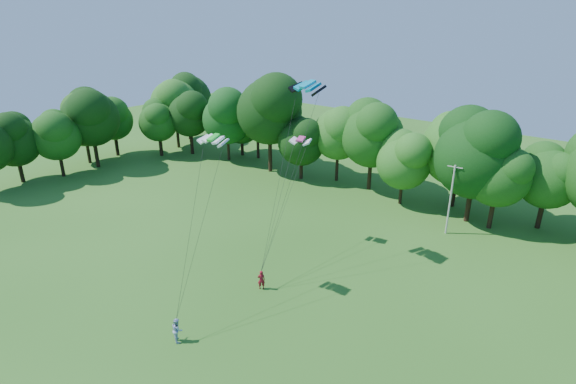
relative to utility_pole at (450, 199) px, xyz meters
The scene contains 9 objects.
utility_pole is the anchor object (origin of this frame).
kite_flyer_left 21.20m from the utility_pole, 112.28° to the right, with size 0.62×0.40×1.69m, color maroon.
kite_flyer_right 29.04m from the utility_pole, 106.49° to the right, with size 0.87×0.68×1.79m, color #9BADD7.
kite_teal 19.18m from the utility_pole, 126.34° to the right, with size 3.39×1.90×0.64m.
kite_green 25.26m from the utility_pole, 117.45° to the right, with size 2.43×1.29×0.42m.
kite_pink 16.43m from the utility_pole, 136.85° to the right, with size 2.16×1.41×0.38m.
tree_back_west 35.86m from the utility_pole, behind, with size 8.07×8.07×11.74m.
tree_back_center 6.37m from the utility_pole, 81.90° to the left, with size 9.30×9.30×13.53m.
tree_flank_west 51.99m from the utility_pole, 167.81° to the right, with size 7.44×7.44×10.82m.
Camera 1 is at (18.50, -11.00, 21.01)m, focal length 28.00 mm.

